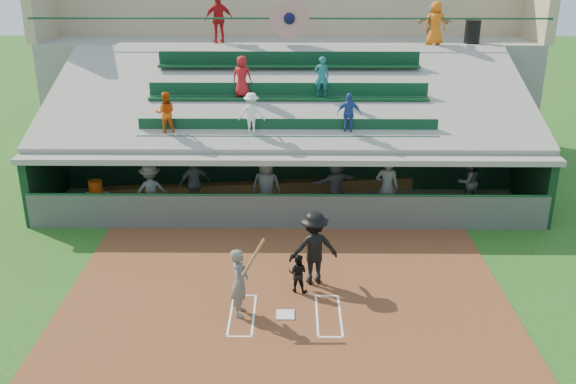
{
  "coord_description": "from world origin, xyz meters",
  "views": [
    {
      "loc": [
        0.19,
        -13.11,
        8.22
      ],
      "look_at": [
        0.03,
        3.5,
        1.8
      ],
      "focal_mm": 40.0,
      "sensor_mm": 36.0,
      "label": 1
    }
  ],
  "objects_px": {
    "home_plate": "(285,315)",
    "white_table": "(97,202)",
    "water_cooler": "(96,187)",
    "batter_at_plate": "(240,282)",
    "catcher": "(298,273)",
    "trash_bin": "(472,32)"
  },
  "relations": [
    {
      "from": "home_plate",
      "to": "batter_at_plate",
      "type": "bearing_deg",
      "value": 176.88
    },
    {
      "from": "water_cooler",
      "to": "catcher",
      "type": "bearing_deg",
      "value": -37.81
    },
    {
      "from": "white_table",
      "to": "trash_bin",
      "type": "xyz_separation_m",
      "value": [
        13.4,
        6.33,
        4.69
      ]
    },
    {
      "from": "catcher",
      "to": "batter_at_plate",
      "type": "bearing_deg",
      "value": 52.33
    },
    {
      "from": "white_table",
      "to": "batter_at_plate",
      "type": "bearing_deg",
      "value": -27.18
    },
    {
      "from": "catcher",
      "to": "trash_bin",
      "type": "height_order",
      "value": "trash_bin"
    },
    {
      "from": "trash_bin",
      "to": "white_table",
      "type": "bearing_deg",
      "value": -154.7
    },
    {
      "from": "home_plate",
      "to": "white_table",
      "type": "bearing_deg",
      "value": 135.09
    },
    {
      "from": "trash_bin",
      "to": "catcher",
      "type": "bearing_deg",
      "value": -121.0
    },
    {
      "from": "water_cooler",
      "to": "home_plate",
      "type": "bearing_deg",
      "value": -44.91
    },
    {
      "from": "catcher",
      "to": "water_cooler",
      "type": "relative_size",
      "value": 2.3
    },
    {
      "from": "home_plate",
      "to": "white_table",
      "type": "height_order",
      "value": "white_table"
    },
    {
      "from": "water_cooler",
      "to": "trash_bin",
      "type": "height_order",
      "value": "trash_bin"
    },
    {
      "from": "water_cooler",
      "to": "batter_at_plate",
      "type": "bearing_deg",
      "value": -49.98
    },
    {
      "from": "catcher",
      "to": "white_table",
      "type": "bearing_deg",
      "value": -24.18
    },
    {
      "from": "batter_at_plate",
      "to": "water_cooler",
      "type": "bearing_deg",
      "value": 130.02
    },
    {
      "from": "water_cooler",
      "to": "trash_bin",
      "type": "relative_size",
      "value": 0.49
    },
    {
      "from": "catcher",
      "to": "trash_bin",
      "type": "bearing_deg",
      "value": -107.36
    },
    {
      "from": "home_plate",
      "to": "white_table",
      "type": "xyz_separation_m",
      "value": [
        -6.25,
        6.23,
        0.32
      ]
    },
    {
      "from": "batter_at_plate",
      "to": "home_plate",
      "type": "bearing_deg",
      "value": -3.12
    },
    {
      "from": "white_table",
      "to": "water_cooler",
      "type": "distance_m",
      "value": 0.54
    },
    {
      "from": "home_plate",
      "to": "batter_at_plate",
      "type": "xyz_separation_m",
      "value": [
        -1.06,
        0.06,
        0.84
      ]
    }
  ]
}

